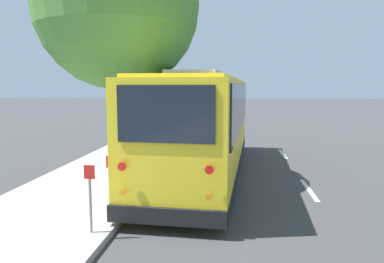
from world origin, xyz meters
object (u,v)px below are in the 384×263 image
shuttle_bus (204,121)px  sign_post_far (111,183)px  fire_hydrant (181,130)px  parked_sedan_navy (218,111)px  sign_post_near (90,198)px  parked_sedan_silver (217,115)px  parked_sedan_gray (212,124)px

shuttle_bus → sign_post_far: size_ratio=8.68×
sign_post_far → fire_hydrant: 12.92m
parked_sedan_navy → sign_post_near: (-30.86, 1.38, 0.27)m
shuttle_bus → parked_sedan_silver: shuttle_bus is taller
sign_post_near → fire_hydrant: (14.23, 0.11, -0.31)m
parked_sedan_silver → sign_post_near: bearing=174.5°
parked_sedan_navy → sign_post_far: (-29.55, 1.38, 0.24)m
sign_post_near → parked_sedan_navy: bearing=-2.6°
sign_post_near → fire_hydrant: size_ratio=1.71×
parked_sedan_silver → parked_sedan_navy: bearing=-0.8°
sign_post_near → fire_hydrant: bearing=0.5°
parked_sedan_silver → sign_post_near: (-24.81, 1.50, 0.27)m
parked_sedan_gray → parked_sedan_navy: 12.87m
shuttle_bus → sign_post_near: 6.29m
sign_post_near → parked_sedan_gray: bearing=-4.7°
shuttle_bus → sign_post_far: (-4.62, 1.83, -1.05)m
shuttle_bus → parked_sedan_navy: shuttle_bus is taller
shuttle_bus → fire_hydrant: size_ratio=14.24×
shuttle_bus → fire_hydrant: 8.63m
sign_post_near → parked_sedan_silver: bearing=-3.5°
parked_sedan_silver → sign_post_far: size_ratio=3.24×
sign_post_near → sign_post_far: size_ratio=1.05×
parked_sedan_silver → fire_hydrant: parked_sedan_silver is taller
parked_sedan_gray → parked_sedan_navy: bearing=-1.8°
parked_sedan_silver → parked_sedan_gray: bearing=177.9°
shuttle_bus → parked_sedan_silver: size_ratio=2.68×
shuttle_bus → parked_sedan_navy: (24.93, 0.45, -1.29)m
shuttle_bus → parked_sedan_gray: shuttle_bus is taller
parked_sedan_silver → parked_sedan_navy: parked_sedan_silver is taller
shuttle_bus → sign_post_near: bearing=166.4°
parked_sedan_silver → sign_post_far: (-23.50, 1.50, 0.24)m
parked_sedan_gray → sign_post_near: 18.05m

